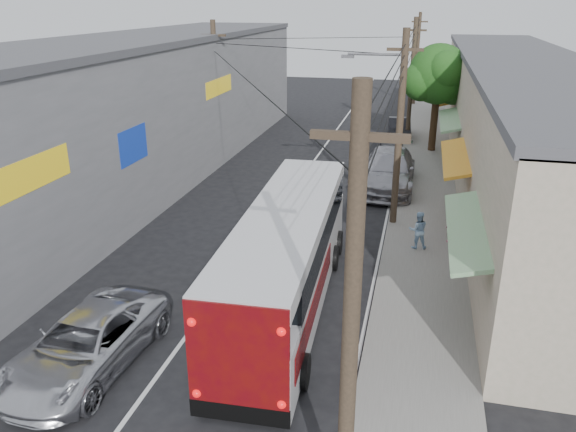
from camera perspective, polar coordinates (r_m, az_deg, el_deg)
name	(u,v)px	position (r m, az deg, el deg)	size (l,w,h in m)	color
ground	(137,404)	(14.52, -15.07, -17.93)	(120.00, 120.00, 0.00)	black
sidewalk	(425,178)	(31.02, 13.78, 3.79)	(3.00, 80.00, 0.12)	slate
building_right	(517,117)	(32.62, 22.28, 9.28)	(7.09, 40.00, 6.25)	#C5B19D
building_left	(146,106)	(31.72, -14.27, 10.82)	(7.20, 36.00, 7.25)	gray
utility_poles	(367,98)	(30.55, 8.01, 11.79)	(11.80, 45.28, 8.00)	#473828
street_tree	(439,76)	(35.99, 15.13, 13.55)	(4.40, 4.00, 6.60)	#3F2B19
coach_bus	(288,256)	(17.18, -0.04, -4.09)	(2.95, 11.22, 3.21)	silver
jeepney	(86,344)	(15.65, -19.82, -12.11)	(2.42, 5.25, 1.46)	silver
parked_suv	(388,170)	(28.88, 10.13, 4.61)	(2.61, 6.42, 1.86)	#9A99A0
parked_car_mid	(390,155)	(32.64, 10.37, 6.07)	(1.63, 4.06, 1.38)	#26272B
parked_car_far	(399,129)	(39.85, 11.23, 8.71)	(1.45, 4.16, 1.37)	black
pedestrian_near	(455,220)	(22.56, 16.58, -0.35)	(0.68, 0.45, 1.88)	pink
pedestrian_far	(418,230)	(21.75, 13.08, -1.39)	(0.71, 0.56, 1.47)	#9BC0E2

